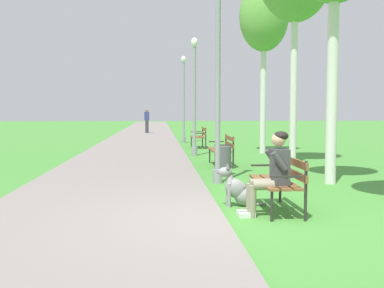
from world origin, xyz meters
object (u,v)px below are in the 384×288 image
at_px(person_seated_on_near_bench, 272,170).
at_px(lamp_post_mid, 194,95).
at_px(lamp_post_far, 184,98).
at_px(pedestrian_distant, 147,121).
at_px(park_bench_mid, 223,147).
at_px(dog_grey, 239,190).
at_px(birch_tree_fourth, 264,18).
at_px(park_bench_far, 200,135).
at_px(lamp_post_near, 218,70).
at_px(litter_bin, 224,161).
at_px(park_bench_near, 280,178).

distance_m(person_seated_on_near_bench, lamp_post_mid, 9.33).
height_order(lamp_post_far, pedestrian_distant, lamp_post_far).
distance_m(park_bench_mid, dog_grey, 5.59).
bearing_deg(lamp_post_mid, park_bench_mid, -78.84).
bearing_deg(person_seated_on_near_bench, birch_tree_fourth, 78.23).
bearing_deg(park_bench_far, dog_grey, -91.89).
distance_m(park_bench_far, lamp_post_near, 9.64).
height_order(birch_tree_fourth, litter_bin, birch_tree_fourth).
bearing_deg(park_bench_far, lamp_post_near, -92.69).
height_order(park_bench_near, dog_grey, park_bench_near).
bearing_deg(lamp_post_near, litter_bin, 76.03).
distance_m(dog_grey, litter_bin, 3.61).
relative_size(person_seated_on_near_bench, lamp_post_far, 0.31).
height_order(park_bench_mid, pedestrian_distant, pedestrian_distant).
xyz_separation_m(park_bench_mid, lamp_post_mid, (-0.58, 2.92, 1.55)).
height_order(lamp_post_near, birch_tree_fourth, birch_tree_fourth).
xyz_separation_m(person_seated_on_near_bench, birch_tree_fourth, (2.09, 10.03, 4.14)).
xyz_separation_m(park_bench_mid, lamp_post_far, (-0.62, 9.15, 1.60)).
height_order(park_bench_mid, lamp_post_mid, lamp_post_mid).
relative_size(dog_grey, lamp_post_mid, 0.21).
bearing_deg(park_bench_far, park_bench_near, -89.16).
height_order(person_seated_on_near_bench, birch_tree_fourth, birch_tree_fourth).
height_order(lamp_post_near, lamp_post_mid, lamp_post_near).
height_order(lamp_post_mid, litter_bin, lamp_post_mid).
xyz_separation_m(park_bench_far, lamp_post_mid, (-0.47, -3.37, 1.55)).
distance_m(birch_tree_fourth, pedestrian_distant, 15.66).
bearing_deg(park_bench_near, dog_grey, 145.21).
relative_size(park_bench_far, birch_tree_fourth, 0.24).
relative_size(park_bench_far, lamp_post_mid, 0.38).
xyz_separation_m(litter_bin, pedestrian_distant, (-2.31, 20.16, 0.49)).
relative_size(birch_tree_fourth, litter_bin, 8.77).
bearing_deg(park_bench_mid, park_bench_far, 90.96).
height_order(park_bench_near, pedestrian_distant, pedestrian_distant).
height_order(park_bench_near, lamp_post_mid, lamp_post_mid).
relative_size(person_seated_on_near_bench, lamp_post_near, 0.27).
relative_size(lamp_post_near, litter_bin, 6.61).
bearing_deg(litter_bin, lamp_post_far, 91.87).
bearing_deg(lamp_post_far, park_bench_near, -87.38).
bearing_deg(litter_bin, park_bench_mid, 82.67).
relative_size(lamp_post_near, birch_tree_fourth, 0.75).
bearing_deg(person_seated_on_near_bench, park_bench_mid, 88.79).
height_order(park_bench_near, birch_tree_fourth, birch_tree_fourth).
distance_m(park_bench_far, lamp_post_mid, 3.74).
bearing_deg(park_bench_mid, lamp_post_mid, 101.16).
xyz_separation_m(birch_tree_fourth, pedestrian_distant, (-4.52, 14.46, -3.98)).
height_order(person_seated_on_near_bench, pedestrian_distant, pedestrian_distant).
bearing_deg(park_bench_near, park_bench_far, 90.84).
bearing_deg(lamp_post_mid, park_bench_far, 82.04).
height_order(park_bench_near, litter_bin, park_bench_near).
bearing_deg(litter_bin, park_bench_far, 88.98).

